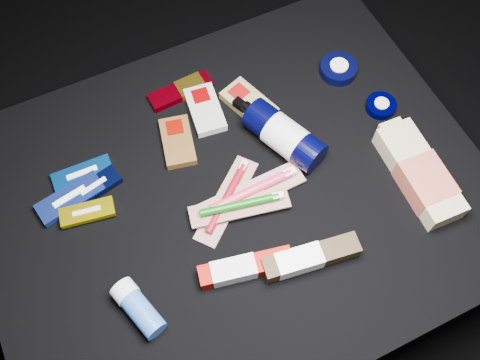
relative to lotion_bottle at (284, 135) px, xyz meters
name	(u,v)px	position (x,y,z in m)	size (l,w,h in m)	color
ground	(237,257)	(-0.13, -0.06, -0.43)	(3.00, 3.00, 0.00)	black
cloth_table	(236,229)	(-0.13, -0.06, -0.23)	(0.98, 0.78, 0.40)	black
luna_bar_0	(83,174)	(-0.39, 0.11, -0.03)	(0.12, 0.05, 0.02)	#094BA8
luna_bar_1	(70,198)	(-0.43, 0.07, -0.02)	(0.14, 0.07, 0.02)	#1E389D
luna_bar_2	(94,187)	(-0.38, 0.07, -0.02)	(0.11, 0.06, 0.01)	black
luna_bar_3	(87,212)	(-0.41, 0.02, -0.02)	(0.11, 0.06, 0.01)	#C9B107
clif_bar_0	(177,140)	(-0.19, 0.10, -0.03)	(0.08, 0.12, 0.02)	#593817
clif_bar_1	(204,108)	(-0.11, 0.15, -0.03)	(0.08, 0.12, 0.02)	#B4B4AD
clif_bar_2	(247,102)	(-0.02, 0.12, -0.02)	(0.10, 0.13, 0.02)	olive
power_bar	(184,90)	(-0.13, 0.21, -0.03)	(0.14, 0.05, 0.02)	#6E000C
lotion_bottle	(284,135)	(0.00, 0.00, 0.00)	(0.13, 0.22, 0.07)	black
cream_tin_upper	(338,69)	(0.20, 0.11, -0.02)	(0.08, 0.08, 0.03)	black
cream_tin_lower	(381,106)	(0.23, -0.01, -0.03)	(0.06, 0.06, 0.02)	black
bodywash_bottle	(420,175)	(0.20, -0.19, -0.01)	(0.09, 0.23, 0.05)	tan
deodorant_stick	(138,308)	(-0.39, -0.19, -0.01)	(0.07, 0.12, 0.05)	#2D59AF
toothbrush_pack_0	(227,198)	(-0.16, -0.06, -0.03)	(0.18, 0.16, 0.02)	#A6A09B
toothbrush_pack_1	(253,192)	(-0.11, -0.08, -0.02)	(0.22, 0.06, 0.02)	beige
toothbrush_pack_2	(241,206)	(-0.14, -0.10, -0.01)	(0.20, 0.08, 0.02)	#A29A96
toothpaste_carton_red	(241,269)	(-0.19, -0.21, -0.02)	(0.18, 0.07, 0.03)	#900800
toothpaste_carton_green	(307,258)	(-0.08, -0.24, -0.01)	(0.18, 0.07, 0.04)	#302110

